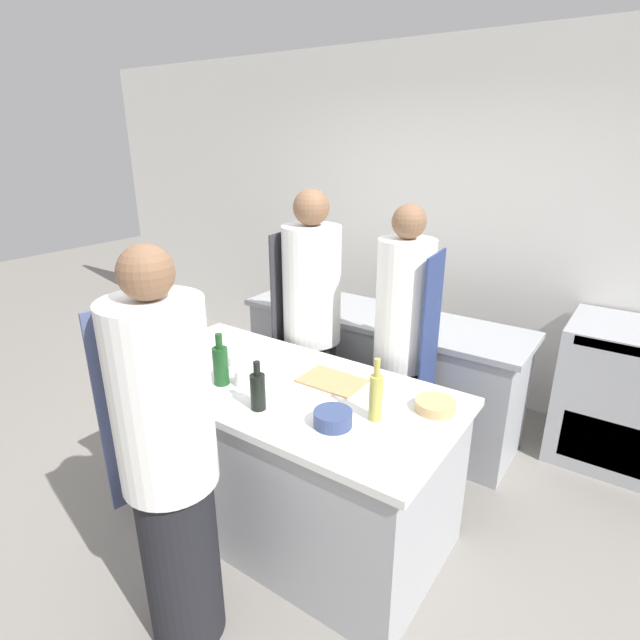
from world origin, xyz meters
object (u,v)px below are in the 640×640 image
oven_range (639,400)px  bowl_mixing_large (333,418)px  chef_at_prep_near (170,464)px  cup (242,378)px  chef_at_stove (402,353)px  bottle_wine (221,364)px  bowl_prep_small (241,358)px  bottle_vinegar (258,390)px  bowl_ceramic_blue (435,405)px  bottle_olive_oil (376,396)px  chef_at_pass_far (312,329)px

oven_range → bowl_mixing_large: size_ratio=5.50×
chef_at_prep_near → oven_range: bearing=-19.0°
bowl_mixing_large → cup: 0.60m
chef_at_stove → bottle_wine: 1.07m
bottle_wine → bowl_prep_small: (-0.10, 0.25, -0.08)m
bowl_mixing_large → oven_range: bearing=59.5°
bowl_mixing_large → bowl_prep_small: 0.83m
oven_range → bottle_vinegar: bearing=-126.9°
bottle_vinegar → cup: bottle_vinegar is taller
chef_at_prep_near → bowl_prep_small: (-0.42, 0.86, 0.02)m
bowl_ceramic_blue → bottle_olive_oil: bearing=-130.3°
chef_at_prep_near → bowl_mixing_large: bearing=-19.7°
chef_at_stove → bowl_mixing_large: (0.09, -0.88, 0.03)m
bowl_prep_small → cup: cup is taller
chef_at_pass_far → bottle_wine: 0.85m
chef_at_pass_far → bowl_prep_small: size_ratio=11.18×
bowl_mixing_large → chef_at_stove: bearing=95.8°
bottle_wine → bowl_ceramic_blue: bottle_wine is taller
bowl_mixing_large → chef_at_pass_far: bearing=130.5°
chef_at_pass_far → bowl_mixing_large: size_ratio=10.31×
bottle_vinegar → bottle_wine: 0.34m
bottle_vinegar → bowl_mixing_large: 0.38m
cup → chef_at_prep_near: bearing=-71.1°
chef_at_prep_near → bottle_wine: bearing=39.8°
cup → chef_at_stove: bearing=58.5°
oven_range → chef_at_pass_far: bearing=-150.0°
bottle_vinegar → bowl_prep_small: size_ratio=1.52×
cup → bowl_mixing_large: bearing=-4.8°
chef_at_prep_near → bowl_prep_small: size_ratio=10.93×
bottle_olive_oil → bottle_wine: 0.84m
bowl_ceramic_blue → bowl_prep_small: bearing=-173.2°
oven_range → bowl_prep_small: bearing=-139.0°
chef_at_prep_near → bottle_vinegar: 0.54m
chef_at_stove → chef_at_pass_far: chef_at_pass_far is taller
chef_at_pass_far → bowl_ceramic_blue: 1.15m
chef_at_pass_far → cup: (0.13, -0.80, 0.02)m
bottle_wine → bowl_mixing_large: 0.70m
bowl_mixing_large → bowl_ceramic_blue: bowl_mixing_large is taller
chef_at_pass_far → bowl_ceramic_blue: bearing=-118.3°
bottle_wine → bowl_mixing_large: bearing=-0.2°
bowl_prep_small → cup: 0.28m
chef_at_pass_far → bottle_wine: chef_at_pass_far is taller
bottle_olive_oil → chef_at_pass_far: bearing=140.9°
bottle_olive_oil → chef_at_stove: bearing=106.8°
bottle_wine → bowl_mixing_large: bottle_wine is taller
chef_at_prep_near → bowl_prep_small: 0.96m
oven_range → bottle_wine: size_ratio=3.43×
oven_range → bottle_wine: bottle_wine is taller
oven_range → chef_at_stove: chef_at_stove is taller
chef_at_stove → bottle_olive_oil: 0.77m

